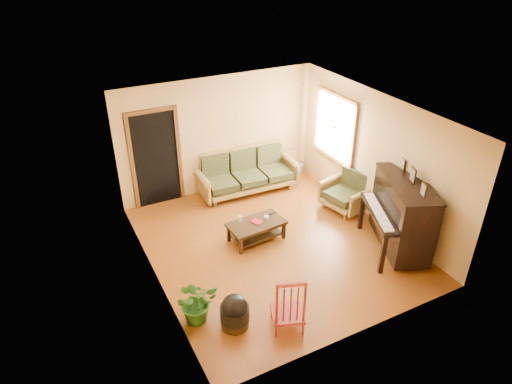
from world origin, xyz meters
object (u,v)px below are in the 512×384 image
coffee_table (256,231)px  piano (402,216)px  armchair (345,191)px  potted_plant (197,302)px  red_chair (288,301)px  footstool (235,315)px  sofa (248,172)px  ceramic_crock (299,168)px

coffee_table → piano: 2.69m
armchair → potted_plant: (-3.91, -1.59, -0.09)m
coffee_table → red_chair: size_ratio=1.07×
armchair → footstool: size_ratio=2.02×
coffee_table → potted_plant: potted_plant is taller
footstool → armchair: bearing=29.6°
sofa → footstool: (-2.00, -3.59, -0.26)m
piano → ceramic_crock: piano is taller
sofa → armchair: 2.19m
potted_plant → armchair: bearing=22.2°
armchair → potted_plant: 4.22m
piano → red_chair: (-2.82, -0.74, -0.20)m
coffee_table → potted_plant: bearing=-140.3°
sofa → ceramic_crock: size_ratio=9.46×
coffee_table → armchair: (2.17, 0.15, 0.25)m
footstool → ceramic_crock: (3.54, 3.87, -0.09)m
coffee_table → red_chair: bearing=-105.4°
coffee_table → footstool: bearing=-125.4°
piano → red_chair: bearing=-141.7°
potted_plant → coffee_table: bearing=39.7°
armchair → piano: size_ratio=0.56×
piano → potted_plant: piano is taller
footstool → ceramic_crock: 5.25m
red_chair → potted_plant: 1.36m
armchair → coffee_table: bearing=171.4°
sofa → footstool: sofa is taller
armchair → piano: 1.61m
red_chair → footstool: bearing=173.2°
ceramic_crock → potted_plant: (-3.99, -3.50, 0.24)m
footstool → piano: bearing=6.2°
armchair → potted_plant: armchair is taller
ceramic_crock → potted_plant: bearing=-138.8°
footstool → potted_plant: potted_plant is taller
sofa → red_chair: red_chair is taller
armchair → footstool: (-3.46, -1.97, -0.23)m
coffee_table → piano: piano is taller
sofa → coffee_table: 1.93m
footstool → potted_plant: 0.60m
coffee_table → armchair: size_ratio=1.20×
coffee_table → sofa: bearing=68.4°
potted_plant → red_chair: bearing=-32.7°
coffee_table → potted_plant: size_ratio=1.49×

